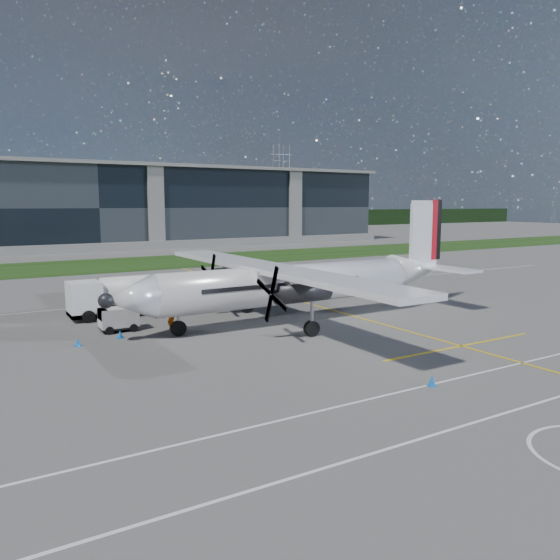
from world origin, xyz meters
name	(u,v)px	position (x,y,z in m)	size (l,w,h in m)	color
ground	(157,269)	(0.00, 40.00, 0.00)	(400.00, 400.00, 0.00)	#585654
grass_strip	(139,263)	(0.00, 48.00, 0.02)	(400.00, 18.00, 0.04)	#16360E
terminal_building	(87,208)	(0.00, 80.00, 7.50)	(120.00, 20.00, 15.00)	black
tree_line	(42,222)	(0.00, 140.00, 3.00)	(400.00, 6.00, 6.00)	black
pylon_east	(281,186)	(85.00, 150.00, 15.00)	(9.00, 4.60, 30.00)	gray
yellow_taxiway_centerline	(309,304)	(3.00, 10.00, 0.01)	(0.20, 70.00, 0.01)	yellow
turboprop_aircraft	(301,261)	(-1.11, 4.93, 4.30)	(27.62, 28.64, 8.59)	white
fuel_tanker_truck	(114,297)	(-12.28, 12.96, 1.49)	(7.92, 2.57, 2.97)	white
baggage_tug	(119,319)	(-13.19, 8.23, 0.77)	(2.58, 1.55, 1.55)	silver
ground_crew_person	(171,315)	(-10.17, 6.69, 1.02)	(0.83, 0.59, 2.04)	#F25907
safety_cone_tail	(432,299)	(12.42, 5.28, 0.25)	(0.36, 0.36, 0.50)	blue
safety_cone_nose_stbd	(120,334)	(-13.63, 6.26, 0.25)	(0.36, 0.36, 0.50)	blue
safety_cone_portwing	(432,381)	(-3.78, -10.14, 0.25)	(0.36, 0.36, 0.50)	blue
safety_cone_stbdwing	(196,292)	(-3.25, 19.35, 0.25)	(0.36, 0.36, 0.50)	blue
safety_cone_fwd	(78,342)	(-16.29, 5.55, 0.25)	(0.36, 0.36, 0.50)	blue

